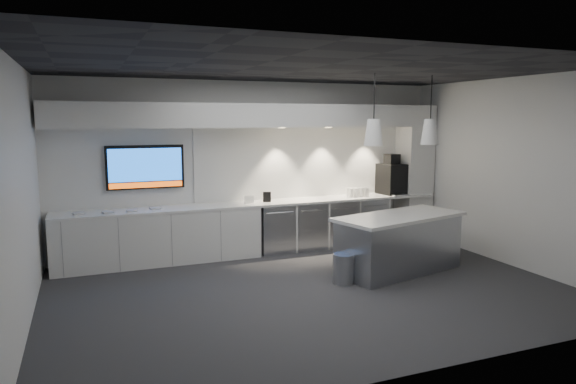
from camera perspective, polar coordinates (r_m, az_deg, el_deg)
name	(u,v)px	position (r m, az deg, el deg)	size (l,w,h in m)	color
floor	(311,290)	(7.22, 2.62, -10.84)	(7.00, 7.00, 0.00)	#313134
ceiling	(313,68)	(6.86, 2.79, 13.59)	(7.00, 7.00, 0.00)	black
wall_back	(255,167)	(9.20, -3.74, 2.84)	(7.00, 7.00, 0.00)	white
wall_front	(428,215)	(4.75, 15.27, -2.45)	(7.00, 7.00, 0.00)	white
wall_left	(20,197)	(6.31, -27.63, -0.52)	(7.00, 7.00, 0.00)	white
wall_right	(513,173)	(8.91, 23.68, 2.00)	(7.00, 7.00, 0.00)	white
back_counter	(261,203)	(8.98, -3.06, -1.28)	(6.80, 0.65, 0.04)	white
left_base_cabinets	(159,237)	(8.68, -14.09, -4.87)	(3.30, 0.63, 0.86)	white
fridge_unit_a	(274,228)	(9.14, -1.55, -4.00)	(0.60, 0.61, 0.85)	#95989D
fridge_unit_b	(307,225)	(9.37, 2.07, -3.70)	(0.60, 0.61, 0.85)	#95989D
fridge_unit_c	(337,223)	(9.64, 5.51, -3.40)	(0.60, 0.61, 0.85)	#95989D
fridge_unit_d	(367,220)	(9.94, 8.75, -3.10)	(0.60, 0.61, 0.85)	#95989D
backsplash	(316,162)	(9.62, 3.12, 3.38)	(4.60, 0.03, 1.30)	white
soffit	(259,116)	(8.88, -3.19, 8.47)	(6.90, 0.60, 0.40)	white
column	(414,172)	(10.40, 13.83, 2.13)	(0.55, 0.55, 2.60)	white
wall_tv	(145,167)	(8.75, -15.56, 2.68)	(1.25, 0.07, 0.72)	black
island	(399,243)	(8.13, 12.22, -5.55)	(2.25, 1.38, 0.89)	#95989D
bin	(344,269)	(7.49, 6.22, -8.46)	(0.31, 0.31, 0.43)	#95989D
coffee_machine	(392,178)	(10.13, 11.43, 1.58)	(0.47, 0.63, 0.77)	black
sign_black	(267,197)	(8.99, -2.35, -0.55)	(0.14, 0.02, 0.18)	black
sign_white	(249,199)	(8.85, -4.32, -0.83)	(0.18, 0.02, 0.14)	white
cup_cluster	(358,192)	(9.70, 7.74, -0.02)	(0.41, 0.19, 0.16)	silver
tray_a	(78,214)	(8.47, -22.27, -2.23)	(0.16, 0.16, 0.03)	#BCBCBC
tray_b	(108,212)	(8.43, -19.39, -2.13)	(0.16, 0.16, 0.03)	#BCBCBC
tray_c	(132,211)	(8.45, -16.96, -1.99)	(0.16, 0.16, 0.03)	#BCBCBC
tray_d	(155,208)	(8.57, -14.54, -1.77)	(0.16, 0.16, 0.03)	#BCBCBC
pendant_left	(374,132)	(7.64, 9.48, 6.57)	(0.27, 0.27, 1.09)	white
pendant_right	(430,132)	(8.20, 15.50, 6.49)	(0.27, 0.27, 1.09)	white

